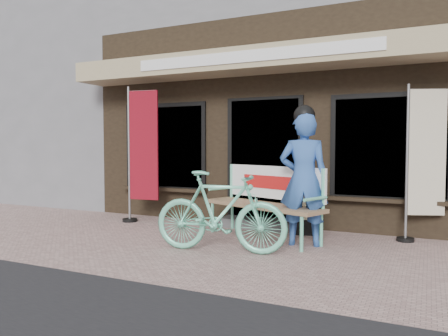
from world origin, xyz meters
The scene contains 9 objects.
ground centered at (0.00, 0.00, 0.00)m, with size 70.00×70.00×0.00m, color tan.
storefront centered at (0.00, 4.96, 2.99)m, with size 7.00×6.77×6.00m.
neighbor_left_near centered at (-8.50, 5.50, 3.20)m, with size 10.00×7.00×6.40m, color slate.
bench centered at (0.38, 1.08, 0.63)m, with size 2.01×1.19×1.07m.
person centered at (1.00, 0.83, 0.95)m, with size 0.74×0.56×1.93m.
bicycle centered at (0.13, -0.01, 0.53)m, with size 0.49×1.75×1.05m, color #6BD1AB.
nobori_red centered at (-2.09, 1.35, 1.25)m, with size 0.72×0.30×2.42m.
nobori_cream centered at (2.48, 1.77, 1.16)m, with size 0.66×0.36×2.25m.
menu_stand centered at (0.91, 1.50, 0.42)m, with size 0.41×0.18×0.81m.
Camera 1 is at (2.56, -5.04, 1.38)m, focal length 35.00 mm.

